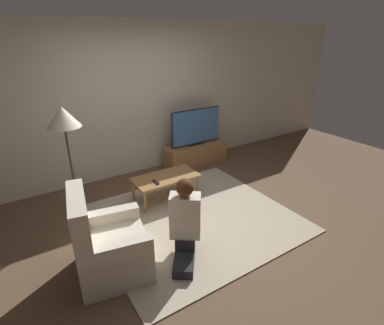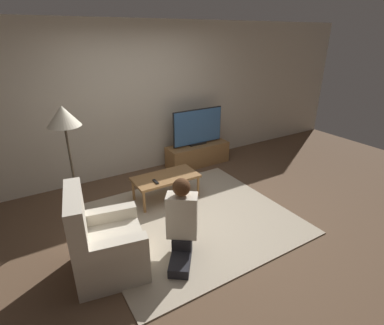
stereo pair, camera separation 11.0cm
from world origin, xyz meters
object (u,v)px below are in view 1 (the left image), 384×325
(tv, at_px, (196,127))
(floor_lamp, at_px, (64,124))
(armchair, at_px, (108,248))
(coffee_table, at_px, (166,179))
(person_kneeling, at_px, (185,219))

(tv, relative_size, floor_lamp, 0.66)
(floor_lamp, bearing_deg, armchair, -88.85)
(tv, distance_m, coffee_table, 1.49)
(tv, relative_size, person_kneeling, 1.07)
(tv, bearing_deg, armchair, -141.09)
(coffee_table, relative_size, floor_lamp, 0.62)
(coffee_table, xyz_separation_m, person_kneeling, (-0.43, -1.25, 0.14))
(coffee_table, height_order, armchair, armchair)
(floor_lamp, bearing_deg, person_kneeling, -59.90)
(coffee_table, bearing_deg, armchair, -140.19)
(person_kneeling, bearing_deg, armchair, 21.14)
(armchair, height_order, person_kneeling, person_kneeling)
(floor_lamp, height_order, person_kneeling, floor_lamp)
(floor_lamp, xyz_separation_m, armchair, (0.02, -1.22, -1.04))
(tv, distance_m, floor_lamp, 2.57)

